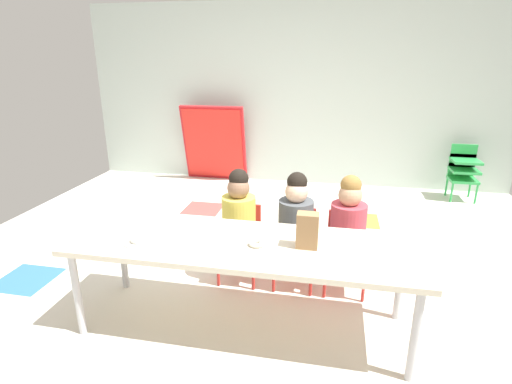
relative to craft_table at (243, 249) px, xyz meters
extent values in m
cube|color=silver|center=(-0.06, 0.67, -0.58)|extent=(5.78, 5.41, 0.02)
cube|color=orange|center=(0.84, 2.02, -0.57)|extent=(0.43, 0.43, 0.00)
cube|color=silver|center=(-2.31, 1.57, -0.57)|extent=(0.43, 0.43, 0.00)
cube|color=silver|center=(-1.86, 2.47, -0.57)|extent=(0.43, 0.43, 0.00)
cube|color=#336BB2|center=(-1.86, 0.22, -0.57)|extent=(0.43, 0.43, 0.00)
cube|color=silver|center=(-1.86, 1.57, -0.57)|extent=(0.43, 0.43, 0.00)
cube|color=#B24C47|center=(-0.96, 2.02, -0.57)|extent=(0.43, 0.43, 0.00)
cube|color=#B2C1B7|center=(-0.06, 3.37, 0.64)|extent=(5.78, 0.10, 2.41)
cube|color=beige|center=(0.00, 0.00, 0.03)|extent=(2.19, 0.69, 0.04)
cylinder|color=#B2B2B7|center=(-1.01, -0.28, -0.28)|extent=(0.05, 0.05, 0.58)
cylinder|color=#B2B2B7|center=(1.01, -0.28, -0.28)|extent=(0.05, 0.05, 0.58)
cylinder|color=#B2B2B7|center=(-1.01, 0.28, -0.28)|extent=(0.05, 0.05, 0.58)
cylinder|color=#B2B2B7|center=(1.01, 0.28, -0.28)|extent=(0.05, 0.05, 0.58)
cube|color=red|center=(-0.16, 0.56, -0.27)|extent=(0.32, 0.30, 0.03)
cube|color=red|center=(-0.16, 0.71, -0.12)|extent=(0.29, 0.02, 0.30)
cylinder|color=#D8C64C|center=(-0.16, 0.56, -0.05)|extent=(0.30, 0.30, 0.38)
sphere|color=#8C664C|center=(-0.16, 0.56, 0.21)|extent=(0.17, 0.17, 0.17)
sphere|color=black|center=(-0.16, 0.58, 0.28)|extent=(0.15, 0.15, 0.15)
cylinder|color=red|center=(-0.30, 0.43, -0.42)|extent=(0.02, 0.02, 0.28)
cylinder|color=red|center=(-0.02, 0.43, -0.42)|extent=(0.02, 0.02, 0.28)
cylinder|color=red|center=(-0.30, 0.69, -0.42)|extent=(0.02, 0.02, 0.28)
cylinder|color=red|center=(-0.02, 0.69, -0.42)|extent=(0.02, 0.02, 0.28)
cube|color=red|center=(0.27, 0.56, -0.27)|extent=(0.32, 0.30, 0.03)
cube|color=red|center=(0.27, 0.71, -0.12)|extent=(0.29, 0.02, 0.30)
cylinder|color=#4C5156|center=(0.27, 0.56, -0.05)|extent=(0.32, 0.32, 0.38)
sphere|color=beige|center=(0.27, 0.56, 0.21)|extent=(0.17, 0.17, 0.17)
sphere|color=black|center=(0.27, 0.58, 0.28)|extent=(0.15, 0.15, 0.15)
cylinder|color=red|center=(0.13, 0.43, -0.42)|extent=(0.02, 0.02, 0.28)
cylinder|color=red|center=(0.41, 0.43, -0.42)|extent=(0.02, 0.02, 0.28)
cylinder|color=red|center=(0.13, 0.69, -0.42)|extent=(0.02, 0.02, 0.28)
cylinder|color=red|center=(0.41, 0.69, -0.42)|extent=(0.02, 0.02, 0.28)
cube|color=red|center=(0.66, 0.56, -0.27)|extent=(0.32, 0.30, 0.03)
cube|color=red|center=(0.66, 0.71, -0.12)|extent=(0.29, 0.02, 0.30)
cylinder|color=#BF3F4C|center=(0.66, 0.56, -0.05)|extent=(0.32, 0.32, 0.38)
sphere|color=tan|center=(0.66, 0.56, 0.21)|extent=(0.17, 0.17, 0.17)
sphere|color=olive|center=(0.66, 0.58, 0.28)|extent=(0.15, 0.15, 0.15)
cylinder|color=red|center=(0.52, 0.43, -0.42)|extent=(0.02, 0.02, 0.28)
cylinder|color=red|center=(0.80, 0.43, -0.42)|extent=(0.02, 0.02, 0.28)
cylinder|color=red|center=(0.52, 0.69, -0.42)|extent=(0.02, 0.02, 0.28)
cylinder|color=red|center=(0.80, 0.69, -0.42)|extent=(0.02, 0.02, 0.28)
cube|color=green|center=(2.12, 2.97, -0.31)|extent=(0.32, 0.30, 0.03)
cube|color=green|center=(2.12, 3.11, -0.22)|extent=(0.30, 0.02, 0.18)
cube|color=green|center=(2.12, 2.97, -0.19)|extent=(0.32, 0.30, 0.03)
cube|color=green|center=(2.12, 3.11, -0.10)|extent=(0.30, 0.02, 0.18)
cube|color=green|center=(2.12, 2.97, -0.07)|extent=(0.32, 0.30, 0.03)
cube|color=green|center=(2.12, 3.11, 0.02)|extent=(0.30, 0.02, 0.18)
cylinder|color=green|center=(1.98, 2.84, -0.44)|extent=(0.02, 0.02, 0.26)
cylinder|color=green|center=(2.26, 2.84, -0.44)|extent=(0.02, 0.02, 0.26)
cylinder|color=green|center=(1.98, 3.10, -0.44)|extent=(0.02, 0.02, 0.26)
cylinder|color=green|center=(2.26, 3.10, -0.44)|extent=(0.02, 0.02, 0.26)
cube|color=red|center=(-1.16, 3.18, -0.03)|extent=(0.90, 0.28, 1.09)
cube|color=red|center=(-1.16, 3.15, -0.03)|extent=(0.83, 0.23, 0.99)
cube|color=#9E754C|center=(0.40, 0.01, 0.16)|extent=(0.13, 0.09, 0.22)
cylinder|color=white|center=(-0.64, -0.13, 0.05)|extent=(0.18, 0.18, 0.01)
cylinder|color=white|center=(-0.33, -0.04, 0.05)|extent=(0.18, 0.18, 0.01)
torus|color=white|center=(-0.64, -0.13, 0.07)|extent=(0.10, 0.10, 0.03)
torus|color=white|center=(0.09, -0.03, 0.06)|extent=(0.10, 0.10, 0.03)
camera|label=1|loc=(0.52, -2.20, 1.15)|focal=28.00mm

